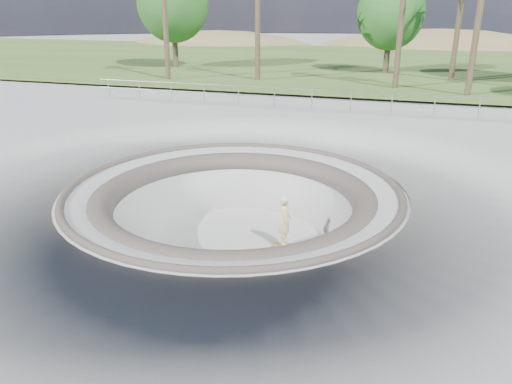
# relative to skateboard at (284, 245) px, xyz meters

# --- Properties ---
(ground) EXTENTS (180.00, 180.00, 0.00)m
(ground) POSITION_rel_skateboard_xyz_m (-1.55, -0.35, 1.84)
(ground) COLOR #ACABA6
(ground) RESTS_ON ground
(skate_bowl) EXTENTS (14.00, 14.00, 4.10)m
(skate_bowl) POSITION_rel_skateboard_xyz_m (-1.55, -0.35, 0.01)
(skate_bowl) COLOR #ACABA6
(skate_bowl) RESTS_ON ground
(grass_strip) EXTENTS (180.00, 36.00, 0.12)m
(grass_strip) POSITION_rel_skateboard_xyz_m (-1.55, 33.65, 2.06)
(grass_strip) COLOR #385A24
(grass_strip) RESTS_ON ground
(distant_hills) EXTENTS (103.20, 45.00, 28.60)m
(distant_hills) POSITION_rel_skateboard_xyz_m (2.23, 56.82, -5.18)
(distant_hills) COLOR brown
(distant_hills) RESTS_ON ground
(safety_railing) EXTENTS (25.00, 0.06, 1.03)m
(safety_railing) POSITION_rel_skateboard_xyz_m (-1.55, 11.65, 2.53)
(safety_railing) COLOR #93959B
(safety_railing) RESTS_ON ground
(skateboard) EXTENTS (0.79, 0.36, 0.08)m
(skateboard) POSITION_rel_skateboard_xyz_m (0.00, 0.00, 0.00)
(skateboard) COLOR olive
(skateboard) RESTS_ON ground
(skater) EXTENTS (0.55, 0.68, 1.62)m
(skater) POSITION_rel_skateboard_xyz_m (-0.00, -0.00, 0.83)
(skater) COLOR beige
(skater) RESTS_ON skateboard
(bushy_tree_left) EXTENTS (5.86, 5.33, 8.46)m
(bushy_tree_left) POSITION_rel_skateboard_xyz_m (-15.78, 25.16, 7.25)
(bushy_tree_left) COLOR brown
(bushy_tree_left) RESTS_ON ground
(bushy_tree_mid) EXTENTS (4.98, 4.53, 7.19)m
(bushy_tree_mid) POSITION_rel_skateboard_xyz_m (1.21, 26.88, 6.46)
(bushy_tree_mid) COLOR brown
(bushy_tree_mid) RESTS_ON ground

